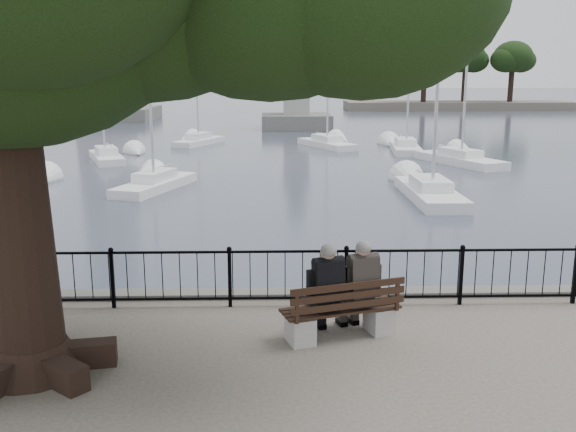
{
  "coord_description": "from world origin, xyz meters",
  "views": [
    {
      "loc": [
        -0.28,
        -8.01,
        3.96
      ],
      "look_at": [
        0.0,
        2.5,
        1.6
      ],
      "focal_mm": 40.0,
      "sensor_mm": 36.0,
      "label": 1
    }
  ],
  "objects_px": {
    "person_left": "(324,294)",
    "lion_monument": "(296,103)",
    "bench": "(342,317)",
    "person_right": "(358,290)"
  },
  "relations": [
    {
      "from": "person_left",
      "to": "lion_monument",
      "type": "relative_size",
      "value": 0.17
    },
    {
      "from": "lion_monument",
      "to": "bench",
      "type": "bearing_deg",
      "value": -91.43
    },
    {
      "from": "person_right",
      "to": "lion_monument",
      "type": "relative_size",
      "value": 0.17
    },
    {
      "from": "bench",
      "to": "lion_monument",
      "type": "height_order",
      "value": "lion_monument"
    },
    {
      "from": "bench",
      "to": "lion_monument",
      "type": "xyz_separation_m",
      "value": [
        1.22,
        48.82,
        0.93
      ]
    },
    {
      "from": "bench",
      "to": "lion_monument",
      "type": "distance_m",
      "value": 48.85
    },
    {
      "from": "bench",
      "to": "person_left",
      "type": "bearing_deg",
      "value": 175.08
    },
    {
      "from": "person_right",
      "to": "bench",
      "type": "bearing_deg",
      "value": -144.0
    },
    {
      "from": "person_right",
      "to": "lion_monument",
      "type": "bearing_deg",
      "value": 88.88
    },
    {
      "from": "bench",
      "to": "person_right",
      "type": "xyz_separation_m",
      "value": [
        0.27,
        0.19,
        0.37
      ]
    }
  ]
}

